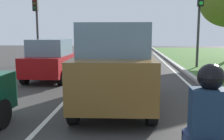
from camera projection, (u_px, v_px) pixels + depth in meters
The scene contains 9 objects.
ground_plane at pixel (103, 78), 11.83m from camera, with size 60.00×60.00×0.00m, color #383533.
lane_line_center at pixel (87, 78), 11.88m from camera, with size 0.12×32.00×0.01m, color silver.
lane_line_right_edge at pixel (183, 79), 11.58m from camera, with size 0.12×32.00×0.01m, color silver.
curb_right at pixel (195, 78), 11.53m from camera, with size 0.24×48.00×0.12m, color #9E9B93.
car_suv_ahead at pixel (115, 65), 7.22m from camera, with size 2.09×4.56×2.28m.
car_hatchback_far at pixel (52, 60), 11.45m from camera, with size 1.79×3.73×1.78m.
rider_person at pixel (209, 115), 2.76m from camera, with size 0.50×0.40×1.16m.
traffic_light_near_right at pixel (200, 13), 14.80m from camera, with size 0.32×0.50×4.66m.
traffic_light_overhead_left at pixel (36, 16), 16.80m from camera, with size 0.32×0.50×4.59m.
Camera 1 is at (1.27, 2.40, 2.05)m, focal length 41.87 mm.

